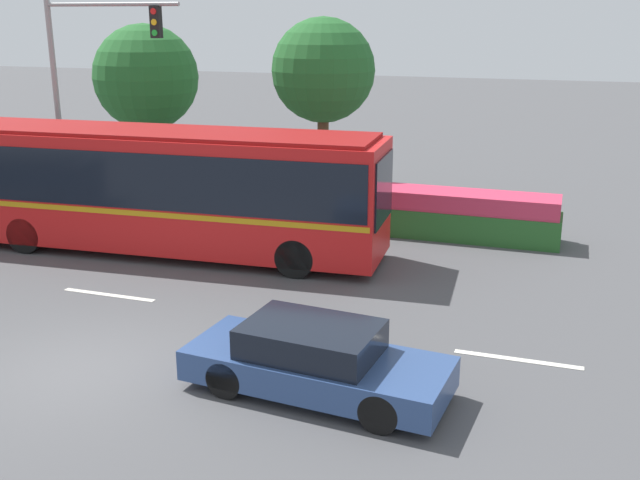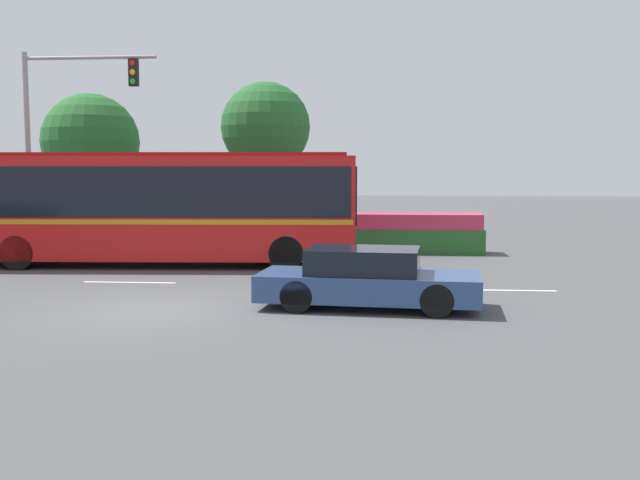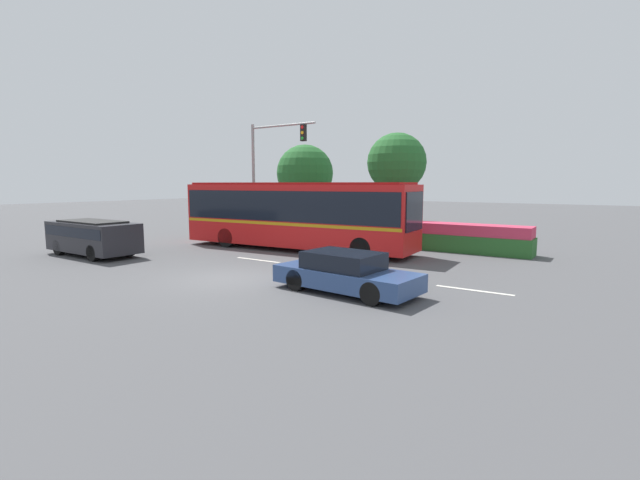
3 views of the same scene
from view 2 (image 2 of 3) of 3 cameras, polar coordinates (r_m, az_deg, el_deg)
The scene contains 9 objects.
ground_plane at distance 15.19m, azimuth -13.23°, elevation -5.42°, with size 140.00×140.00×0.00m, color #4C4C4F.
city_bus at distance 22.19m, azimuth -13.35°, elevation 2.97°, with size 12.49×3.30×3.38m.
sedan_foreground at distance 14.95m, azimuth 3.78°, elevation -3.14°, with size 4.70×2.18×1.25m.
traffic_light_pole at distance 25.99m, azimuth -20.11°, elevation 8.79°, with size 4.60×0.24×6.82m.
flowering_hedge at distance 25.14m, azimuth 5.06°, elevation 0.53°, with size 6.88×1.37×1.37m.
street_tree_left at distance 31.26m, azimuth -17.77°, elevation 7.41°, with size 3.96×3.96×6.03m.
street_tree_centre at distance 28.11m, azimuth -4.34°, elevation 8.89°, with size 3.46×3.46×6.27m.
lane_stripe_near at distance 17.68m, azimuth 14.50°, elevation -3.90°, with size 2.40×0.16×0.01m, color silver.
lane_stripe_mid at distance 18.96m, azimuth -14.91°, elevation -3.28°, with size 2.40×0.16×0.01m, color silver.
Camera 2 is at (4.64, -14.18, 2.84)m, focal length 40.25 mm.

